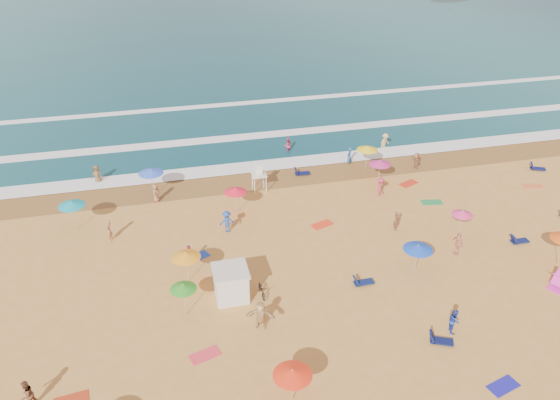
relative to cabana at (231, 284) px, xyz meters
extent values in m
plane|color=gold|center=(4.18, 2.72, -1.00)|extent=(220.00, 220.00, 0.00)
cube|color=#0C4756|center=(4.18, 86.72, -1.00)|extent=(220.00, 140.00, 0.18)
plane|color=olive|center=(4.18, 15.22, -0.99)|extent=(220.00, 220.00, 0.00)
cube|color=white|center=(4.18, 17.72, -0.90)|extent=(200.00, 2.20, 0.05)
cube|color=white|center=(4.18, 24.72, -0.90)|extent=(200.00, 1.60, 0.05)
cube|color=white|center=(4.18, 34.72, -0.90)|extent=(200.00, 1.20, 0.05)
cube|color=silver|center=(0.00, 0.00, 0.00)|extent=(2.00, 2.00, 2.00)
cube|color=silver|center=(0.00, 0.00, 1.06)|extent=(2.20, 2.20, 0.12)
imported|color=black|center=(1.90, -0.30, -0.58)|extent=(0.59, 1.60, 0.83)
cone|color=#FF9D1A|center=(-2.53, 2.17, 1.15)|extent=(1.90, 1.90, 0.35)
cone|color=#FF1A34|center=(1.98, 9.96, 1.13)|extent=(1.77, 1.77, 0.35)
cone|color=yellow|center=(14.88, 14.90, 1.15)|extent=(1.93, 1.93, 0.35)
cone|color=#FF3415|center=(1.71, -8.71, 0.97)|extent=(1.98, 1.98, 0.35)
cone|color=green|center=(-2.98, -1.06, 1.19)|extent=(1.60, 1.60, 0.35)
cone|color=#F9377E|center=(17.50, 2.83, 1.09)|extent=(1.55, 1.55, 0.35)
cone|color=#CD2D7F|center=(14.95, 12.13, 1.02)|extent=(1.89, 1.89, 0.35)
cone|color=#365FF5|center=(-4.32, 14.55, 1.26)|extent=(2.07, 2.07, 0.35)
cone|color=#159EB0|center=(-10.23, 10.53, 1.26)|extent=(1.98, 1.98, 0.35)
cone|color=blue|center=(12.55, -0.22, 0.92)|extent=(1.98, 1.98, 0.35)
cube|color=#101E51|center=(8.62, -0.83, -0.83)|extent=(1.31, 0.58, 0.34)
cube|color=#0E1547|center=(11.01, -6.87, -0.83)|extent=(1.42, 1.05, 0.34)
cube|color=#0F194D|center=(21.47, 1.03, -0.83)|extent=(1.31, 0.58, 0.34)
cube|color=#0F134D|center=(30.21, 11.06, -0.83)|extent=(1.42, 1.03, 0.34)
cube|color=#0E1249|center=(8.90, 15.22, -0.83)|extent=(1.35, 0.68, 0.34)
cube|color=#BD3617|center=(-9.22, -6.13, -0.98)|extent=(1.79, 1.07, 0.03)
cube|color=blue|center=(-1.69, 4.77, -0.98)|extent=(1.90, 1.51, 0.03)
cube|color=#FF3A1C|center=(8.13, 6.76, -0.98)|extent=(1.89, 1.36, 0.03)
cube|color=#F33946|center=(-2.25, -4.64, -0.98)|extent=(1.88, 1.32, 0.03)
cube|color=red|center=(17.54, 11.41, -0.98)|extent=(1.90, 1.47, 0.03)
cube|color=#1F1BAB|center=(12.67, -10.44, -0.98)|extent=(1.87, 1.28, 0.03)
cube|color=#228B46|center=(17.98, 7.93, -0.98)|extent=(1.83, 1.15, 0.03)
cube|color=orange|center=(27.86, 8.44, -0.98)|extent=(1.86, 1.25, 0.03)
imported|color=#CA3259|center=(14.20, 10.01, -0.17)|extent=(0.88, 1.20, 1.66)
imported|color=#AF7151|center=(19.47, 14.11, -0.24)|extent=(0.49, 1.42, 1.52)
imported|color=#B67654|center=(-7.69, 8.45, -0.16)|extent=(0.56, 0.70, 1.68)
imported|color=brown|center=(13.35, 4.83, -0.22)|extent=(0.52, 0.65, 1.57)
imported|color=#243DA8|center=(12.11, -6.07, -0.22)|extent=(0.77, 0.89, 1.56)
imported|color=#2459AA|center=(13.79, 16.48, -0.31)|extent=(0.76, 0.82, 1.87)
imported|color=#C13057|center=(-2.24, 4.17, -0.24)|extent=(0.69, 0.96, 1.51)
imported|color=#A6694C|center=(-4.11, 13.45, -0.21)|extent=(0.74, 0.90, 1.57)
imported|color=tan|center=(16.26, 0.91, -0.11)|extent=(0.57, 1.09, 1.77)
imported|color=tan|center=(18.34, 18.76, -0.31)|extent=(1.40, 1.22, 1.88)
imported|color=brown|center=(-9.00, 18.08, -0.31)|extent=(1.09, 0.93, 1.88)
imported|color=#2348A3|center=(0.88, 7.54, -0.11)|extent=(1.16, 0.68, 1.78)
imported|color=tan|center=(1.25, -3.16, -0.08)|extent=(1.79, 1.10, 1.84)
imported|color=brown|center=(-11.19, -5.97, -0.18)|extent=(0.91, 0.99, 1.63)
imported|color=#E23861|center=(8.87, 20.54, -0.43)|extent=(0.91, 0.78, 1.63)
camera|label=1|loc=(-3.31, -26.98, 21.68)|focal=35.00mm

